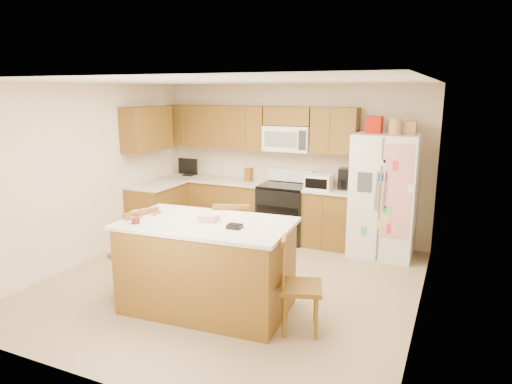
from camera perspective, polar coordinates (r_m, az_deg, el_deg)
The scene contains 9 objects.
ground at distance 5.93m, azimuth -3.28°, elevation -11.29°, with size 4.50×4.50×0.00m, color #8F7C57.
room_shell at distance 5.51m, azimuth -3.46°, elevation 2.56°, with size 4.60×4.60×2.52m.
cabinetry at distance 7.61m, azimuth -3.69°, elevation 1.31°, with size 3.36×1.56×2.15m.
stove at distance 7.45m, azimuth 3.58°, elevation -2.42°, with size 0.76×0.65×1.13m.
refrigerator at distance 6.90m, azimuth 15.73°, elevation -0.26°, with size 0.90×0.79×2.04m.
island at distance 5.13m, azimuth -6.14°, elevation -9.08°, with size 1.95×1.20×1.10m.
windsor_chair_left at distance 5.56m, azimuth -14.75°, elevation -7.64°, with size 0.57×0.59×1.08m.
windsor_chair_back at distance 5.74m, azimuth -2.92°, elevation -6.67°, with size 0.59×0.58×1.07m.
windsor_chair_right at distance 4.69m, azimuth 5.31°, elevation -11.63°, with size 0.53×0.54×1.01m.
Camera 1 is at (2.53, -4.80, 2.39)m, focal length 32.00 mm.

